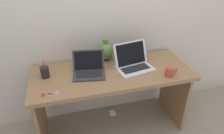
# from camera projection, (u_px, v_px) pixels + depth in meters

# --- Properties ---
(ground_plane) EXTENTS (6.00, 6.00, 0.00)m
(ground_plane) POSITION_uv_depth(u_px,v_px,m) (112.00, 125.00, 2.37)
(ground_plane) COLOR gray
(back_wall) EXTENTS (4.40, 0.04, 2.40)m
(back_wall) POSITION_uv_depth(u_px,v_px,m) (103.00, 16.00, 2.06)
(back_wall) COLOR beige
(back_wall) RESTS_ON ground
(desk) EXTENTS (1.57, 0.64, 0.75)m
(desk) POSITION_uv_depth(u_px,v_px,m) (112.00, 84.00, 2.07)
(desk) COLOR olive
(desk) RESTS_ON ground
(laptop_left) EXTENTS (0.33, 0.27, 0.22)m
(laptop_left) POSITION_uv_depth(u_px,v_px,m) (89.00, 68.00, 1.94)
(laptop_left) COLOR #333338
(laptop_left) RESTS_ON desk
(laptop_right) EXTENTS (0.40, 0.32, 0.25)m
(laptop_right) POSITION_uv_depth(u_px,v_px,m) (133.00, 61.00, 2.03)
(laptop_right) COLOR silver
(laptop_right) RESTS_ON desk
(green_vase) EXTENTS (0.16, 0.16, 0.24)m
(green_vase) POSITION_uv_depth(u_px,v_px,m) (106.00, 51.00, 2.16)
(green_vase) COLOR #5B843D
(green_vase) RESTS_ON desk
(coffee_mug) EXTENTS (0.12, 0.08, 0.09)m
(coffee_mug) POSITION_uv_depth(u_px,v_px,m) (170.00, 71.00, 1.90)
(coffee_mug) COLOR #B23D33
(coffee_mug) RESTS_ON desk
(pen_cup) EXTENTS (0.08, 0.08, 0.19)m
(pen_cup) POSITION_uv_depth(u_px,v_px,m) (45.00, 72.00, 1.88)
(pen_cup) COLOR black
(pen_cup) RESTS_ON desk
(scissors) EXTENTS (0.15, 0.05, 0.01)m
(scissors) POSITION_uv_depth(u_px,v_px,m) (47.00, 94.00, 1.67)
(scissors) COLOR #B7B7BC
(scissors) RESTS_ON desk
(power_brick) EXTENTS (0.07, 0.07, 0.03)m
(power_brick) POSITION_uv_depth(u_px,v_px,m) (112.00, 113.00, 2.53)
(power_brick) COLOR white
(power_brick) RESTS_ON ground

